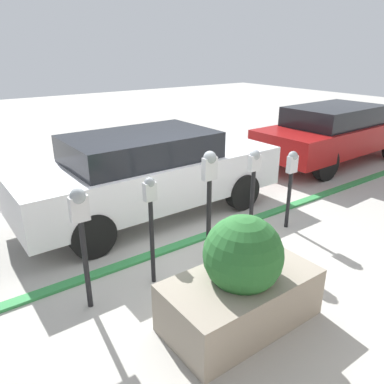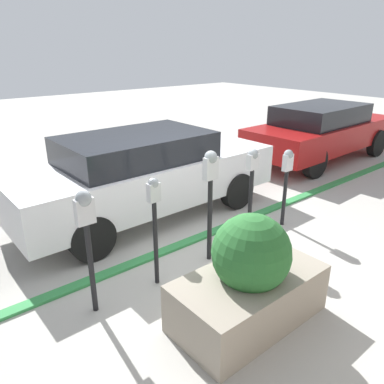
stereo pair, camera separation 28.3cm
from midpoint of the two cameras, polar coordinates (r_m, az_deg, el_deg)
ground_plane at (r=5.69m, az=0.66°, el=-8.34°), size 40.00×40.00×0.00m
curb_strip at (r=5.73m, az=0.18°, el=-7.85°), size 24.50×0.16×0.04m
parking_meter_nearest at (r=4.10m, az=-14.71°, el=-4.43°), size 0.20×0.17×1.46m
parking_meter_second at (r=4.46m, az=-4.51°, el=-2.93°), size 0.15×0.13×1.41m
parking_meter_middle at (r=4.90m, az=4.32°, el=1.37°), size 0.20×0.17×1.58m
parking_meter_fourth at (r=5.46m, az=10.81°, el=2.07°), size 0.18×0.15×1.47m
parking_meter_farthest at (r=6.16m, az=16.16°, el=2.68°), size 0.17×0.15×1.30m
planter_box at (r=4.09m, az=9.58°, el=-13.37°), size 1.67×0.89×1.25m
parked_car_middle at (r=6.49m, az=-5.25°, el=3.06°), size 4.66×1.78×1.48m
parked_car_rear at (r=10.38m, az=21.76°, el=8.49°), size 4.74×1.83×1.45m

